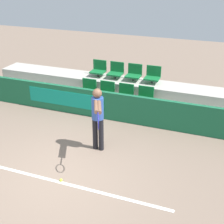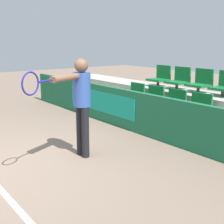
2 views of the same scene
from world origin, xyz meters
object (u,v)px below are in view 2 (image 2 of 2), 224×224
object	(u,v)px
stadium_chair_5	(179,79)
tennis_player	(79,98)
stadium_chair_1	(152,99)
stadium_chair_0	(134,95)
stadium_chair_3	(198,108)
stadium_chair_2	(173,103)
stadium_chair_4	(160,77)
stadium_chair_6	(201,82)

from	to	relation	value
stadium_chair_5	tennis_player	size ratio (longest dim) A/B	0.32
stadium_chair_1	stadium_chair_0	bearing A→B (deg)	180.00
stadium_chair_0	tennis_player	distance (m)	2.80
stadium_chair_1	stadium_chair_3	world-z (taller)	same
tennis_player	stadium_chair_0	bearing A→B (deg)	95.70
stadium_chair_2	stadium_chair_5	xyz separation A→B (m)	(-0.64, 0.90, 0.39)
stadium_chair_3	stadium_chair_4	distance (m)	2.16
stadium_chair_4	tennis_player	size ratio (longest dim) A/B	0.32
stadium_chair_1	stadium_chair_5	world-z (taller)	stadium_chair_5
stadium_chair_1	stadium_chair_2	size ratio (longest dim) A/B	1.00
stadium_chair_3	tennis_player	size ratio (longest dim) A/B	0.32
stadium_chair_3	tennis_player	bearing A→B (deg)	-102.77
stadium_chair_0	stadium_chair_1	distance (m)	0.64
stadium_chair_3	stadium_chair_0	bearing A→B (deg)	180.00
stadium_chair_4	tennis_player	bearing A→B (deg)	-67.40
stadium_chair_6	stadium_chair_5	bearing A→B (deg)	180.00
stadium_chair_0	stadium_chair_1	size ratio (longest dim) A/B	1.00
stadium_chair_4	tennis_player	world-z (taller)	tennis_player
stadium_chair_5	stadium_chair_1	bearing A→B (deg)	-90.00
stadium_chair_4	stadium_chair_5	bearing A→B (deg)	0.00
stadium_chair_3	stadium_chair_1	bearing A→B (deg)	180.00
stadium_chair_0	stadium_chair_2	world-z (taller)	same
stadium_chair_1	tennis_player	bearing A→B (deg)	-72.98
stadium_chair_0	stadium_chair_6	size ratio (longest dim) A/B	1.00
stadium_chair_5	tennis_player	distance (m)	3.39
stadium_chair_1	stadium_chair_6	xyz separation A→B (m)	(0.64, 0.90, 0.39)
stadium_chair_3	stadium_chair_4	world-z (taller)	stadium_chair_4
stadium_chair_5	stadium_chair_6	size ratio (longest dim) A/B	1.00
stadium_chair_1	stadium_chair_3	xyz separation A→B (m)	(1.28, 0.00, 0.00)
stadium_chair_1	stadium_chair_4	world-z (taller)	stadium_chair_4
stadium_chair_6	tennis_player	bearing A→B (deg)	-88.34
stadium_chair_1	stadium_chair_4	distance (m)	1.17
stadium_chair_0	stadium_chair_1	xyz separation A→B (m)	(0.64, 0.00, 0.00)
stadium_chair_1	stadium_chair_3	distance (m)	1.28
stadium_chair_2	tennis_player	bearing A→B (deg)	-87.72
stadium_chair_2	stadium_chair_3	size ratio (longest dim) A/B	1.00
stadium_chair_2	stadium_chair_4	size ratio (longest dim) A/B	1.00
tennis_player	stadium_chair_6	bearing A→B (deg)	67.56
stadium_chair_4	stadium_chair_5	distance (m)	0.64
stadium_chair_4	tennis_player	xyz separation A→B (m)	(1.38, -3.30, 0.01)
stadium_chair_2	stadium_chair_6	size ratio (longest dim) A/B	1.00
stadium_chair_2	stadium_chair_6	world-z (taller)	stadium_chair_6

